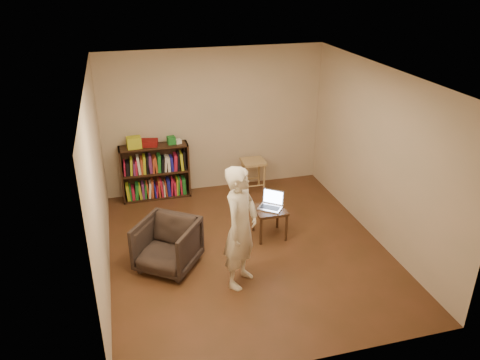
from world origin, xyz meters
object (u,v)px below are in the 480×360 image
object	(u,v)px
laptop	(271,204)
side_table	(270,213)
person	(241,228)
armchair	(167,245)
bookshelf	(156,175)
stool	(253,166)

from	to	relation	value
laptop	side_table	bearing A→B (deg)	-87.69
laptop	person	world-z (taller)	person
armchair	laptop	world-z (taller)	laptop
armchair	person	xyz separation A→B (m)	(0.89, -0.59, 0.48)
bookshelf	side_table	xyz separation A→B (m)	(1.56, -1.81, -0.04)
stool	side_table	distance (m)	1.63
side_table	bookshelf	bearing A→B (deg)	130.75
armchair	laptop	distance (m)	1.73
armchair	person	world-z (taller)	person
bookshelf	stool	world-z (taller)	bookshelf
side_table	person	world-z (taller)	person
bookshelf	person	distance (m)	2.96
bookshelf	stool	bearing A→B (deg)	-6.33
side_table	laptop	xyz separation A→B (m)	(0.03, 0.05, 0.14)
stool	armchair	bearing A→B (deg)	-132.06
stool	laptop	xyz separation A→B (m)	(-0.17, -1.57, 0.05)
bookshelf	side_table	size ratio (longest dim) A/B	2.51
laptop	person	xyz separation A→B (m)	(-0.77, -1.06, 0.30)
side_table	laptop	distance (m)	0.15
bookshelf	laptop	size ratio (longest dim) A/B	2.73
laptop	person	size ratio (longest dim) A/B	0.26
armchair	person	size ratio (longest dim) A/B	0.46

